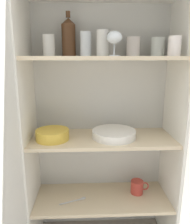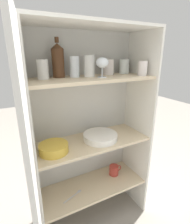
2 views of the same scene
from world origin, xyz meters
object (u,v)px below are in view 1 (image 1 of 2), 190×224
(wine_bottle, at_px, (69,37))
(plate_stack_white, at_px, (114,134))
(coffee_mug_primary, at_px, (137,187))
(mixing_bowl_large, at_px, (52,134))

(wine_bottle, xyz_separation_m, plate_stack_white, (0.26, -0.10, -0.55))
(wine_bottle, distance_m, coffee_mug_primary, 1.03)
(wine_bottle, bearing_deg, coffee_mug_primary, -7.60)
(plate_stack_white, bearing_deg, wine_bottle, 159.18)
(coffee_mug_primary, bearing_deg, plate_stack_white, -166.11)
(wine_bottle, relative_size, coffee_mug_primary, 2.04)
(plate_stack_white, height_order, mixing_bowl_large, mixing_bowl_large)
(coffee_mug_primary, bearing_deg, wine_bottle, 172.40)
(wine_bottle, height_order, coffee_mug_primary, wine_bottle)
(plate_stack_white, height_order, coffee_mug_primary, plate_stack_white)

